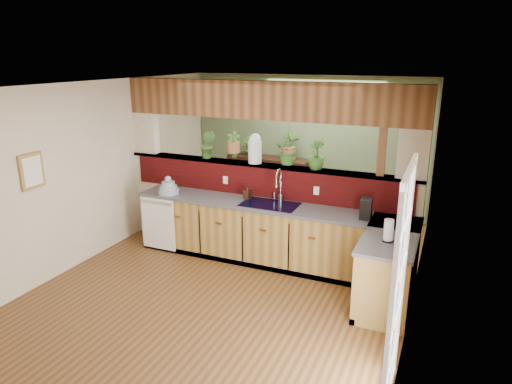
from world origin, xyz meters
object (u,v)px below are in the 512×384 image
at_px(dish_stack, 169,188).
at_px(paper_towel, 388,231).
at_px(coffee_maker, 366,209).
at_px(glass_jar, 255,148).
at_px(shelving_console, 269,184).
at_px(soap_dispenser, 247,192).
at_px(faucet, 279,184).

distance_m(dish_stack, paper_towel, 3.42).
bearing_deg(coffee_maker, glass_jar, 163.87).
relative_size(coffee_maker, shelving_console, 0.16).
xyz_separation_m(dish_stack, glass_jar, (1.23, 0.50, 0.63)).
bearing_deg(dish_stack, paper_towel, -9.83).
bearing_deg(coffee_maker, shelving_console, 131.72).
xyz_separation_m(soap_dispenser, paper_towel, (2.14, -0.82, 0.02)).
bearing_deg(paper_towel, soap_dispenser, 159.12).
xyz_separation_m(coffee_maker, glass_jar, (-1.76, 0.41, 0.59)).
xyz_separation_m(faucet, paper_towel, (1.66, -0.86, -0.14)).
xyz_separation_m(coffee_maker, paper_towel, (0.38, -0.68, 0.01)).
xyz_separation_m(soap_dispenser, shelving_console, (-0.53, 2.17, -0.51)).
height_order(faucet, paper_towel, faucet).
distance_m(dish_stack, soap_dispenser, 1.25).
height_order(paper_towel, shelving_console, paper_towel).
height_order(coffee_maker, paper_towel, paper_towel).
relative_size(faucet, paper_towel, 1.80).
relative_size(soap_dispenser, glass_jar, 0.47).
relative_size(faucet, shelving_console, 0.31).
xyz_separation_m(dish_stack, shelving_console, (0.70, 2.40, -0.49)).
xyz_separation_m(paper_towel, shelving_console, (-2.67, 2.99, -0.53)).
distance_m(faucet, coffee_maker, 1.30).
xyz_separation_m(soap_dispenser, glass_jar, (0.00, 0.27, 0.61)).
xyz_separation_m(dish_stack, soap_dispenser, (1.23, 0.23, 0.02)).
distance_m(paper_towel, shelving_console, 4.04).
relative_size(faucet, glass_jar, 1.13).
relative_size(faucet, dish_stack, 1.58).
bearing_deg(faucet, shelving_console, 115.36).
bearing_deg(glass_jar, faucet, -25.04).
xyz_separation_m(faucet, dish_stack, (-1.71, -0.28, -0.18)).
distance_m(dish_stack, coffee_maker, 2.99).
height_order(glass_jar, shelving_console, glass_jar).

